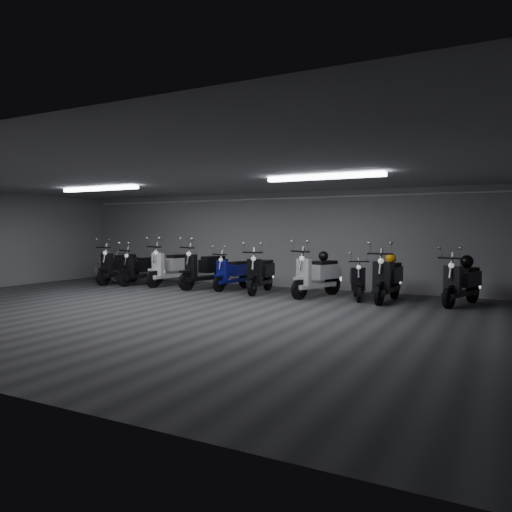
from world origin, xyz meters
The scene contains 20 objects.
floor centered at (0.00, 0.00, -0.01)m, with size 14.00×10.00×0.01m, color #323234.
ceiling centered at (0.00, 0.00, 2.80)m, with size 14.00×10.00×0.01m, color gray.
back_wall centered at (0.00, 5.00, 1.40)m, with size 14.00×0.01×2.80m, color gray.
fluor_strip_left centered at (-3.00, 1.00, 2.74)m, with size 2.40×0.18×0.08m, color white.
fluor_strip_right centered at (3.00, 1.00, 2.74)m, with size 2.40×0.18×0.08m, color white.
conduit centered at (0.00, 4.92, 2.62)m, with size 0.05×0.05×13.60m, color white.
scooter_0 centered at (-4.61, 3.32, 0.72)m, with size 0.65×1.95×1.45m, color black, non-canonical shape.
scooter_1 centered at (-3.76, 3.40, 0.67)m, with size 0.60×1.80×1.34m, color black, non-canonical shape.
scooter_2 centered at (-2.86, 3.69, 0.75)m, with size 0.67×2.00×1.49m, color white, non-canonical shape.
scooter_3 centered at (-1.53, 3.55, 0.75)m, with size 0.67×2.00×1.49m, color black, non-canonical shape.
scooter_4 centered at (-0.66, 3.66, 0.64)m, with size 0.57×1.71×1.27m, color navy, non-canonical shape.
scooter_5 centered at (0.36, 3.39, 0.70)m, with size 0.62×1.87×1.39m, color black, non-canonical shape.
scooter_6 centered at (1.97, 3.37, 0.73)m, with size 0.65×1.96×1.46m, color silver, non-canonical shape.
scooter_7 centered at (2.99, 3.47, 0.60)m, with size 0.53×1.60×1.19m, color black, non-canonical shape.
scooter_8 centered at (3.73, 3.39, 0.72)m, with size 0.65×1.94×1.44m, color black, non-canonical shape.
scooter_9 centered at (5.34, 3.54, 0.68)m, with size 0.61×1.82×1.35m, color black, non-canonical shape.
bicycle centered at (-5.64, 3.88, 0.64)m, with size 0.69×1.97×1.27m, color silver.
helmet_0 centered at (2.06, 3.62, 1.03)m, with size 0.25×0.25×0.25m, color black.
helmet_1 centered at (3.75, 3.66, 1.02)m, with size 0.25×0.25×0.25m, color orange.
helmet_2 centered at (5.42, 3.78, 0.98)m, with size 0.29×0.29×0.29m, color black.
Camera 1 is at (6.27, -8.19, 1.71)m, focal length 34.20 mm.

